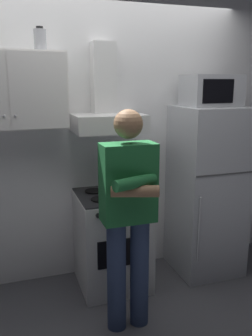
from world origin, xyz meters
The scene contains 10 objects.
ground_plane centered at (0.00, 0.00, 0.00)m, with size 7.00×7.00×0.00m, color #4C4C51.
back_wall_tiled centered at (0.00, 0.60, 1.35)m, with size 4.80×0.10×2.70m, color white.
upper_cabinet centered at (-0.85, 0.37, 1.75)m, with size 0.90×0.37×0.60m.
stove_oven centered at (-0.05, 0.25, 0.43)m, with size 0.60×0.62×0.87m.
range_hood centered at (-0.05, 0.38, 1.60)m, with size 0.60×0.44×0.75m.
refrigerator centered at (0.90, 0.25, 0.80)m, with size 0.60×0.62×1.60m.
microwave centered at (0.90, 0.27, 1.74)m, with size 0.48×0.37×0.28m.
person_standing centered at (-0.10, -0.36, 0.90)m, with size 0.38×0.33×1.64m.
cooking_pot centered at (0.08, 0.13, 0.92)m, with size 0.28×0.18×0.09m.
bottle_canister_steel centered at (-0.58, 0.37, 2.14)m, with size 0.10×0.10×0.18m.
Camera 1 is at (-0.87, -2.62, 1.81)m, focal length 38.24 mm.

